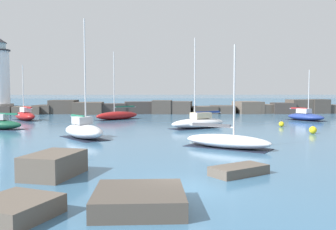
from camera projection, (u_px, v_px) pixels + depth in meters
name	position (u px, v px, depth m)	size (l,w,h in m)	color
ground_plane	(184.00, 189.00, 16.26)	(600.00, 600.00, 0.00)	#3D6B8E
open_sea_beyond	(159.00, 102.00, 127.49)	(400.00, 116.00, 0.01)	#2D5B7F
breakwater_jetty	(171.00, 108.00, 67.58)	(64.29, 7.43, 2.56)	#383330
lighthouse	(0.00, 81.00, 66.59)	(4.32, 4.32, 13.45)	gray
foreground_rocks	(95.00, 182.00, 15.74)	(12.37, 9.60, 1.17)	#4C443D
sailboat_moored_0	(199.00, 122.00, 41.96)	(7.31, 5.78, 10.00)	white
sailboat_moored_1	(84.00, 130.00, 33.03)	(5.24, 5.97, 10.39)	white
sailboat_moored_3	(117.00, 115.00, 53.78)	(6.48, 5.94, 9.63)	maroon
sailboat_moored_5	(25.00, 115.00, 52.52)	(5.08, 5.71, 7.79)	maroon
sailboat_moored_6	(305.00, 116.00, 52.29)	(5.15, 5.93, 7.03)	navy
sailboat_moored_7	(227.00, 141.00, 27.72)	(6.83, 5.71, 7.57)	white
mooring_buoy_orange_near	(281.00, 124.00, 43.50)	(0.61, 0.61, 0.81)	yellow
mooring_buoy_far_side	(313.00, 130.00, 36.52)	(0.73, 0.73, 0.93)	yellow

